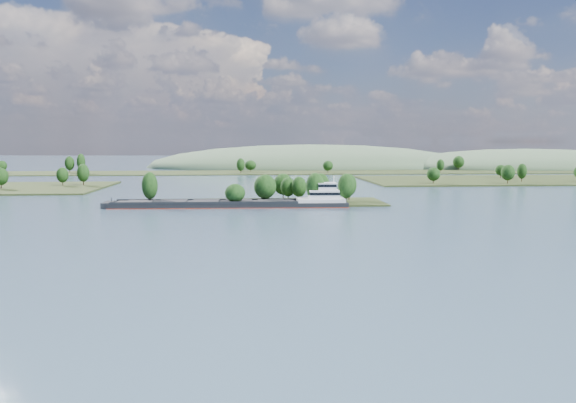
{
  "coord_description": "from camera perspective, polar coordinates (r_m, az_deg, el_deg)",
  "views": [
    {
      "loc": [
        -5.06,
        -43.61,
        24.62
      ],
      "look_at": [
        8.01,
        130.0,
        6.0
      ],
      "focal_mm": 35.0,
      "sensor_mm": 36.0,
      "label": 1
    }
  ],
  "objects": [
    {
      "name": "hill_west",
      "position": [
        548.05,
        2.52,
        3.52
      ],
      "size": [
        320.0,
        160.0,
        44.0
      ],
      "primitive_type": "ellipsoid",
      "color": "#40593D",
      "rests_on": "ground"
    },
    {
      "name": "ground",
      "position": [
        165.53,
        -2.51,
        -2.45
      ],
      "size": [
        1800.0,
        1800.0,
        0.0
      ],
      "primitive_type": "plane",
      "color": "#34485B",
      "rests_on": "ground"
    },
    {
      "name": "back_shoreline",
      "position": [
        444.27,
        -2.76,
        3.0
      ],
      "size": [
        900.0,
        60.0,
        16.15
      ],
      "color": "black",
      "rests_on": "ground"
    },
    {
      "name": "tree_island",
      "position": [
        224.02,
        -1.46,
        0.79
      ],
      "size": [
        100.0,
        32.38,
        13.7
      ],
      "color": "black",
      "rests_on": "ground"
    },
    {
      "name": "hill_east",
      "position": [
        578.5,
        23.01,
        3.18
      ],
      "size": [
        260.0,
        140.0,
        36.0
      ],
      "primitive_type": "ellipsoid",
      "color": "#40593D",
      "rests_on": "ground"
    },
    {
      "name": "cargo_barge",
      "position": [
        213.46,
        -4.44,
        -0.12
      ],
      "size": [
        91.96,
        13.35,
        12.4
      ],
      "color": "black",
      "rests_on": "ground"
    }
  ]
}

